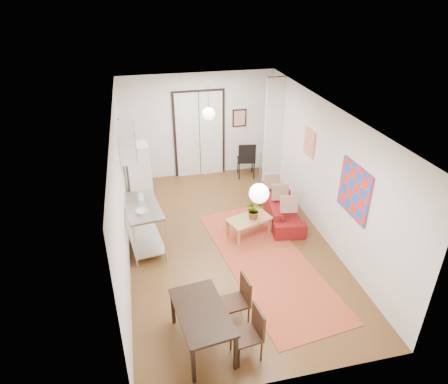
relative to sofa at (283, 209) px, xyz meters
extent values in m
plane|color=brown|center=(-1.47, -0.59, -0.27)|extent=(7.00, 7.00, 0.00)
cube|color=white|center=(-1.47, -0.59, 2.63)|extent=(4.20, 7.00, 0.02)
cube|color=white|center=(-1.47, 2.91, 1.18)|extent=(4.20, 0.02, 2.90)
cube|color=white|center=(-1.47, -4.09, 1.18)|extent=(4.20, 0.02, 2.90)
cube|color=white|center=(-3.57, -0.59, 1.18)|extent=(0.02, 7.00, 2.90)
cube|color=white|center=(0.63, -0.59, 1.18)|extent=(0.02, 7.00, 2.90)
cube|color=silver|center=(-1.47, 2.87, 0.93)|extent=(1.44, 0.06, 2.50)
cube|color=white|center=(0.38, 1.96, 1.18)|extent=(0.50, 0.10, 2.90)
cube|color=silver|center=(-3.39, 0.91, 1.63)|extent=(0.35, 1.00, 0.70)
cube|color=red|center=(0.61, -1.84, 1.38)|extent=(0.05, 1.00, 1.00)
cube|color=beige|center=(0.61, 0.21, 1.53)|extent=(0.05, 0.50, 0.60)
cube|color=red|center=(-0.32, 2.88, 1.33)|extent=(0.40, 0.03, 0.50)
cube|color=#97643F|center=(-3.54, 1.41, 1.68)|extent=(0.03, 0.44, 0.54)
sphere|color=silver|center=(-1.47, 1.41, 1.98)|extent=(0.30, 0.30, 0.30)
cylinder|color=black|center=(-1.47, 1.41, 2.38)|extent=(0.01, 0.01, 0.50)
sphere|color=silver|center=(-1.47, -2.59, 1.98)|extent=(0.30, 0.30, 0.30)
cylinder|color=black|center=(-1.47, -2.59, 2.38)|extent=(0.01, 0.01, 0.50)
cube|color=#C04B30|center=(-0.86, -1.45, -0.26)|extent=(2.11, 4.37, 0.01)
imported|color=maroon|center=(0.00, 0.00, 0.00)|extent=(1.90, 0.96, 0.53)
cube|color=#A97E50|center=(-0.95, -0.45, 0.14)|extent=(1.08, 0.82, 0.04)
cube|color=#A97E50|center=(-1.38, -0.67, -0.07)|extent=(0.07, 0.07, 0.38)
cube|color=#A97E50|center=(-0.53, -0.67, -0.07)|extent=(0.07, 0.07, 0.38)
cube|color=#A97E50|center=(-1.38, -0.24, -0.07)|extent=(0.07, 0.07, 0.38)
cube|color=#A97E50|center=(-0.53, -0.24, -0.07)|extent=(0.07, 0.07, 0.38)
imported|color=#2E6731|center=(-0.85, -0.45, 0.37)|extent=(0.43, 0.46, 0.41)
cube|color=silver|center=(-3.21, -0.41, 0.74)|extent=(0.85, 1.42, 0.04)
cube|color=silver|center=(-3.21, -0.41, -0.07)|extent=(0.80, 1.37, 0.03)
cylinder|color=silver|center=(-3.51, -1.04, 0.24)|extent=(0.04, 0.04, 1.00)
cylinder|color=silver|center=(-2.92, -1.04, 0.24)|extent=(0.04, 0.04, 1.00)
cylinder|color=silver|center=(-3.51, 0.22, 0.24)|extent=(0.04, 0.04, 1.00)
cylinder|color=silver|center=(-2.92, 0.22, 0.24)|extent=(0.04, 0.04, 1.00)
imported|color=beige|center=(-3.22, -0.71, 0.79)|extent=(0.31, 0.31, 0.06)
imported|color=teal|center=(-3.22, -0.16, 0.86)|extent=(0.13, 0.13, 0.21)
cube|color=white|center=(-3.22, 1.60, 0.51)|extent=(0.62, 0.62, 1.55)
cube|color=black|center=(-2.49, -3.20, 0.41)|extent=(0.89, 1.35, 0.05)
cube|color=black|center=(-2.80, -3.79, 0.06)|extent=(0.06, 0.06, 0.65)
cube|color=black|center=(-2.17, -3.79, 0.06)|extent=(0.06, 0.06, 0.65)
cube|color=black|center=(-2.80, -2.61, 0.06)|extent=(0.06, 0.06, 0.65)
cube|color=black|center=(-2.17, -2.61, 0.06)|extent=(0.06, 0.06, 0.65)
cube|color=#3C2413|center=(-1.89, -2.85, 0.15)|extent=(0.47, 0.45, 0.04)
cube|color=#3C2413|center=(-1.89, -2.67, 0.39)|extent=(0.09, 0.40, 0.44)
cylinder|color=#3C2413|center=(-2.05, -3.03, -0.06)|extent=(0.03, 0.03, 0.42)
cylinder|color=#3C2413|center=(-1.72, -3.03, -0.06)|extent=(0.03, 0.03, 0.42)
cylinder|color=#3C2413|center=(-2.05, -2.68, -0.06)|extent=(0.03, 0.03, 0.42)
cylinder|color=#3C2413|center=(-1.72, -2.68, -0.06)|extent=(0.03, 0.03, 0.42)
cube|color=#3C2413|center=(-1.89, -3.55, 0.15)|extent=(0.47, 0.45, 0.04)
cube|color=#3C2413|center=(-1.89, -3.37, 0.39)|extent=(0.09, 0.40, 0.44)
cylinder|color=#3C2413|center=(-2.05, -3.73, -0.06)|extent=(0.03, 0.03, 0.42)
cylinder|color=#3C2413|center=(-1.72, -3.73, -0.06)|extent=(0.03, 0.03, 0.42)
cylinder|color=#3C2413|center=(-2.05, -3.38, -0.06)|extent=(0.03, 0.03, 0.42)
cylinder|color=#3C2413|center=(-1.72, -3.38, -0.06)|extent=(0.03, 0.03, 0.42)
cube|color=black|center=(-0.22, 2.44, 0.25)|extent=(0.55, 0.55, 0.04)
cube|color=black|center=(-0.22, 2.66, 0.53)|extent=(0.48, 0.12, 0.51)
cylinder|color=black|center=(-0.43, 2.23, -0.01)|extent=(0.03, 0.03, 0.51)
cylinder|color=black|center=(-0.01, 2.23, -0.01)|extent=(0.03, 0.03, 0.51)
cylinder|color=black|center=(-0.43, 2.65, -0.01)|extent=(0.03, 0.03, 0.51)
cylinder|color=black|center=(-0.01, 2.65, -0.01)|extent=(0.03, 0.03, 0.51)
camera|label=1|loc=(-3.13, -7.55, 4.83)|focal=32.00mm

